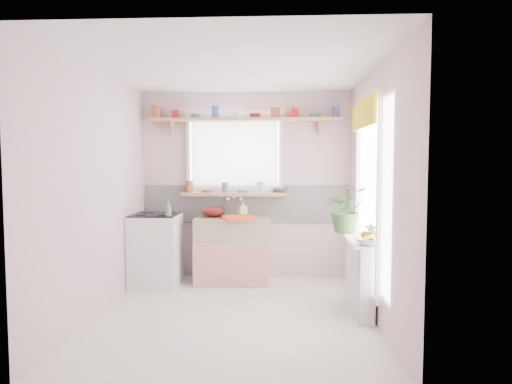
{
  "coord_description": "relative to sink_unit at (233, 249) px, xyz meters",
  "views": [
    {
      "loc": [
        0.46,
        -4.56,
        1.59
      ],
      "look_at": [
        0.19,
        0.55,
        1.23
      ],
      "focal_mm": 32.0,
      "sensor_mm": 36.0,
      "label": 1
    }
  ],
  "objects": [
    {
      "name": "room",
      "position": [
        0.81,
        -0.43,
        0.94
      ],
      "size": [
        3.2,
        3.2,
        3.2
      ],
      "color": "white",
      "rests_on": "ground"
    },
    {
      "name": "sink_unit",
      "position": [
        0.0,
        0.0,
        0.0
      ],
      "size": [
        0.95,
        0.65,
        1.11
      ],
      "color": "white",
      "rests_on": "ground"
    },
    {
      "name": "cooker",
      "position": [
        -0.95,
        -0.24,
        0.03
      ],
      "size": [
        0.58,
        0.58,
        0.93
      ],
      "color": "white",
      "rests_on": "ground"
    },
    {
      "name": "radiator_ledge",
      "position": [
        1.45,
        -1.09,
        -0.03
      ],
      "size": [
        0.22,
        0.95,
        0.78
      ],
      "color": "white",
      "rests_on": "ground"
    },
    {
      "name": "windowsill",
      "position": [
        -0.0,
        0.19,
        0.71
      ],
      "size": [
        1.4,
        0.22,
        0.04
      ],
      "primitive_type": "cube",
      "color": "tan",
      "rests_on": "room"
    },
    {
      "name": "pine_shelf",
      "position": [
        0.15,
        0.18,
        1.69
      ],
      "size": [
        2.52,
        0.24,
        0.04
      ],
      "primitive_type": "cube",
      "color": "tan",
      "rests_on": "room"
    },
    {
      "name": "shelf_crockery",
      "position": [
        0.13,
        0.18,
        1.76
      ],
      "size": [
        2.47,
        0.11,
        0.12
      ],
      "color": "#A55133",
      "rests_on": "pine_shelf"
    },
    {
      "name": "sill_crockery",
      "position": [
        -0.05,
        0.19,
        0.78
      ],
      "size": [
        1.35,
        0.11,
        0.12
      ],
      "color": "#A55133",
      "rests_on": "windowsill"
    },
    {
      "name": "dish_tray",
      "position": [
        0.1,
        -0.19,
        0.44
      ],
      "size": [
        0.47,
        0.41,
        0.04
      ],
      "primitive_type": "cube",
      "rotation": [
        0.0,
        0.0,
        0.35
      ],
      "color": "#FC4A16",
      "rests_on": "sink_unit"
    },
    {
      "name": "colander",
      "position": [
        -0.26,
        0.02,
        0.49
      ],
      "size": [
        0.4,
        0.4,
        0.14
      ],
      "primitive_type": "ellipsoid",
      "rotation": [
        0.0,
        0.0,
        -0.43
      ],
      "color": "#530E0E",
      "rests_on": "sink_unit"
    },
    {
      "name": "jade_plant",
      "position": [
        1.36,
        -0.69,
        0.61
      ],
      "size": [
        0.51,
        0.46,
        0.53
      ],
      "primitive_type": "imported",
      "rotation": [
        0.0,
        0.0,
        0.09
      ],
      "color": "#346227",
      "rests_on": "radiator_ledge"
    },
    {
      "name": "fruit_bowl",
      "position": [
        1.48,
        -1.47,
        0.38
      ],
      "size": [
        0.38,
        0.38,
        0.07
      ],
      "primitive_type": "imported",
      "rotation": [
        0.0,
        0.0,
        -0.38
      ],
      "color": "silver",
      "rests_on": "radiator_ledge"
    },
    {
      "name": "herb_pot",
      "position": [
        1.48,
        -1.49,
        0.45
      ],
      "size": [
        0.11,
        0.08,
        0.21
      ],
      "primitive_type": "imported",
      "rotation": [
        0.0,
        0.0,
        0.02
      ],
      "color": "#2A6A2B",
      "rests_on": "radiator_ledge"
    },
    {
      "name": "soap_bottle_sink",
      "position": [
        0.13,
        0.06,
        0.52
      ],
      "size": [
        0.13,
        0.13,
        0.21
      ],
      "primitive_type": "imported",
      "rotation": [
        0.0,
        0.0,
        0.42
      ],
      "color": "#D9EF6A",
      "rests_on": "sink_unit"
    },
    {
      "name": "sill_cup",
      "position": [
        -0.1,
        0.23,
        0.78
      ],
      "size": [
        0.15,
        0.15,
        0.1
      ],
      "primitive_type": "imported",
      "rotation": [
        0.0,
        0.0,
        0.22
      ],
      "color": "beige",
      "rests_on": "windowsill"
    },
    {
      "name": "sill_bowl",
      "position": [
        0.62,
        0.25,
        0.76
      ],
      "size": [
        0.23,
        0.23,
        0.06
      ],
      "primitive_type": "imported",
      "rotation": [
        0.0,
        0.0,
        0.24
      ],
      "color": "#325BA3",
      "rests_on": "windowsill"
    },
    {
      "name": "shelf_vase",
      "position": [
        0.79,
        0.24,
        1.79
      ],
      "size": [
        0.16,
        0.16,
        0.16
      ],
      "primitive_type": "imported",
      "rotation": [
        0.0,
        0.0,
        -0.09
      ],
      "color": "#A34132",
      "rests_on": "pine_shelf"
    },
    {
      "name": "cooker_bottle",
      "position": [
        -0.73,
        -0.46,
        0.59
      ],
      "size": [
        0.08,
        0.08,
        0.21
      ],
      "primitive_type": "imported",
      "rotation": [
        0.0,
        0.0,
        0.01
      ],
      "color": "#468D56",
      "rests_on": "cooker"
    },
    {
      "name": "fruit",
      "position": [
        1.49,
        -1.46,
        0.44
      ],
      "size": [
        0.2,
        0.14,
        0.1
      ],
      "color": "orange",
      "rests_on": "fruit_bowl"
    }
  ]
}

